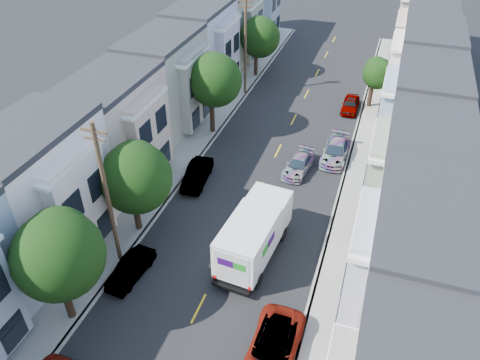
# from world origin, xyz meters

# --- Properties ---
(ground) EXTENTS (160.00, 160.00, 0.00)m
(ground) POSITION_xyz_m (0.00, 0.00, 0.00)
(ground) COLOR black
(ground) RESTS_ON ground
(road_slab) EXTENTS (12.00, 70.00, 0.02)m
(road_slab) POSITION_xyz_m (0.00, 15.00, 0.01)
(road_slab) COLOR black
(road_slab) RESTS_ON ground
(curb_left) EXTENTS (0.30, 70.00, 0.15)m
(curb_left) POSITION_xyz_m (-6.05, 15.00, 0.07)
(curb_left) COLOR gray
(curb_left) RESTS_ON ground
(curb_right) EXTENTS (0.30, 70.00, 0.15)m
(curb_right) POSITION_xyz_m (6.05, 15.00, 0.07)
(curb_right) COLOR gray
(curb_right) RESTS_ON ground
(sidewalk_left) EXTENTS (2.60, 70.00, 0.15)m
(sidewalk_left) POSITION_xyz_m (-7.35, 15.00, 0.07)
(sidewalk_left) COLOR gray
(sidewalk_left) RESTS_ON ground
(sidewalk_right) EXTENTS (2.60, 70.00, 0.15)m
(sidewalk_right) POSITION_xyz_m (7.35, 15.00, 0.07)
(sidewalk_right) COLOR gray
(sidewalk_right) RESTS_ON ground
(centerline) EXTENTS (0.12, 70.00, 0.01)m
(centerline) POSITION_xyz_m (0.00, 15.00, 0.00)
(centerline) COLOR gold
(centerline) RESTS_ON ground
(townhouse_row_left) EXTENTS (5.00, 70.00, 8.50)m
(townhouse_row_left) POSITION_xyz_m (-11.15, 15.00, 0.00)
(townhouse_row_left) COLOR gray
(townhouse_row_left) RESTS_ON ground
(townhouse_row_right) EXTENTS (5.00, 70.00, 8.50)m
(townhouse_row_right) POSITION_xyz_m (11.15, 15.00, 0.00)
(townhouse_row_right) COLOR gray
(townhouse_row_right) RESTS_ON ground
(tree_b) EXTENTS (4.70, 4.70, 7.34)m
(tree_b) POSITION_xyz_m (-6.30, -2.82, 4.97)
(tree_b) COLOR black
(tree_b) RESTS_ON ground
(tree_c) EXTENTS (4.70, 4.70, 6.83)m
(tree_c) POSITION_xyz_m (-6.30, 5.05, 4.46)
(tree_c) COLOR black
(tree_c) RESTS_ON ground
(tree_d) EXTENTS (4.70, 4.70, 7.59)m
(tree_d) POSITION_xyz_m (-6.30, 19.22, 5.22)
(tree_d) COLOR black
(tree_d) RESTS_ON ground
(tree_e) EXTENTS (4.44, 4.44, 6.78)m
(tree_e) POSITION_xyz_m (-6.30, 32.85, 4.54)
(tree_e) COLOR black
(tree_e) RESTS_ON ground
(tree_far_r) EXTENTS (3.04, 3.04, 5.18)m
(tree_far_r) POSITION_xyz_m (6.89, 29.04, 3.62)
(tree_far_r) COLOR black
(tree_far_r) RESTS_ON ground
(utility_pole_near) EXTENTS (1.60, 0.26, 10.00)m
(utility_pole_near) POSITION_xyz_m (-6.30, 2.00, 5.15)
(utility_pole_near) COLOR #42301E
(utility_pole_near) RESTS_ON ground
(utility_pole_far) EXTENTS (1.60, 0.26, 10.00)m
(utility_pole_far) POSITION_xyz_m (-6.30, 28.00, 5.15)
(utility_pole_far) COLOR #42301E
(utility_pole_far) RESTS_ON ground
(fedex_truck) EXTENTS (2.72, 7.07, 3.39)m
(fedex_truck) POSITION_xyz_m (1.74, 5.19, 1.89)
(fedex_truck) COLOR silver
(fedex_truck) RESTS_ON ground
(lead_sedan) EXTENTS (2.24, 4.33, 1.25)m
(lead_sedan) POSITION_xyz_m (2.36, 15.53, 0.62)
(lead_sedan) COLOR black
(lead_sedan) RESTS_ON ground
(parked_left_c) EXTENTS (1.66, 3.89, 1.26)m
(parked_left_c) POSITION_xyz_m (-4.90, 0.97, 0.63)
(parked_left_c) COLOR #B4BBC0
(parked_left_c) RESTS_ON ground
(parked_left_d) EXTENTS (1.96, 4.46, 1.44)m
(parked_left_d) POSITION_xyz_m (-4.90, 11.51, 0.72)
(parked_left_d) COLOR #3E0A09
(parked_left_d) RESTS_ON ground
(parked_right_b) EXTENTS (2.55, 5.43, 1.50)m
(parked_right_b) POSITION_xyz_m (4.90, -1.72, 0.75)
(parked_right_b) COLOR white
(parked_right_b) RESTS_ON ground
(parked_right_c) EXTENTS (2.11, 4.87, 1.45)m
(parked_right_c) POSITION_xyz_m (4.90, 18.41, 0.73)
(parked_right_c) COLOR black
(parked_right_c) RESTS_ON ground
(parked_right_d) EXTENTS (1.58, 4.10, 1.33)m
(parked_right_d) POSITION_xyz_m (4.90, 27.68, 0.66)
(parked_right_d) COLOR black
(parked_right_d) RESTS_ON ground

